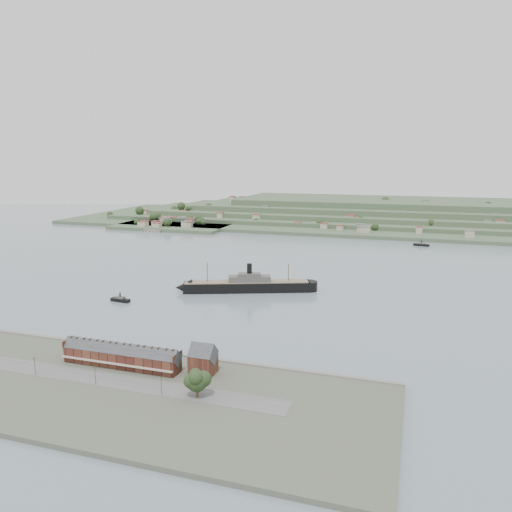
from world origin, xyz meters
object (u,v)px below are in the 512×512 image
(gabled_building, at_px, (203,360))
(steamship, at_px, (243,285))
(tugboat, at_px, (120,299))
(fig_tree, at_px, (197,380))
(terrace_row, at_px, (121,356))

(gabled_building, relative_size, steamship, 0.15)
(tugboat, xyz_separation_m, fig_tree, (104.80, -108.62, 7.44))
(tugboat, bearing_deg, terrace_row, -56.68)
(terrace_row, height_order, tugboat, terrace_row)
(gabled_building, xyz_separation_m, tugboat, (-98.27, 88.42, -6.69))
(gabled_building, distance_m, steamship, 140.30)
(gabled_building, height_order, fig_tree, gabled_building)
(gabled_building, distance_m, fig_tree, 21.25)
(tugboat, bearing_deg, gabled_building, -41.98)
(terrace_row, distance_m, tugboat, 110.75)
(steamship, relative_size, tugboat, 6.86)
(steamship, height_order, tugboat, steamship)
(gabled_building, xyz_separation_m, fig_tree, (6.53, -20.20, 0.75))
(gabled_building, relative_size, fig_tree, 1.24)
(steamship, bearing_deg, gabled_building, -77.58)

